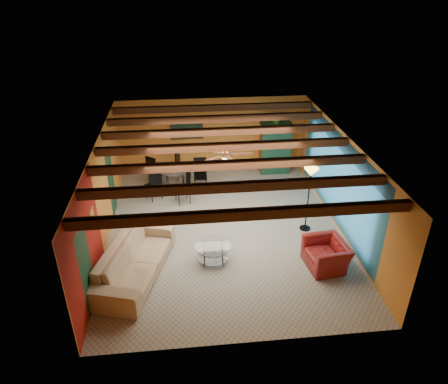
{
  "coord_description": "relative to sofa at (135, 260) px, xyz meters",
  "views": [
    {
      "loc": [
        -1.06,
        -9.72,
        6.61
      ],
      "look_at": [
        0.0,
        0.2,
        1.15
      ],
      "focal_mm": 33.15,
      "sensor_mm": 36.0,
      "label": 1
    }
  ],
  "objects": [
    {
      "name": "ceiling_fan",
      "position": [
        2.35,
        1.63,
        1.93
      ],
      "size": [
        1.5,
        1.5,
        0.44
      ],
      "primitive_type": null,
      "color": "#472614",
      "rests_on": "ceiling"
    },
    {
      "name": "sofa",
      "position": [
        0.0,
        0.0,
        0.0
      ],
      "size": [
        1.92,
        3.14,
        0.86
      ],
      "primitive_type": "imported",
      "rotation": [
        0.0,
        0.0,
        1.29
      ],
      "color": "tan",
      "rests_on": "ground"
    },
    {
      "name": "floor_lamp",
      "position": [
        4.65,
        1.5,
        0.53
      ],
      "size": [
        0.4,
        0.4,
        1.93
      ],
      "primitive_type": null,
      "rotation": [
        0.0,
        0.0,
        0.02
      ],
      "color": "black",
      "rests_on": "ground"
    },
    {
      "name": "armoire",
      "position": [
        4.55,
        5.33,
        0.46
      ],
      "size": [
        1.02,
        0.51,
        1.78
      ],
      "primitive_type": "cube",
      "rotation": [
        0.0,
        0.0,
        -0.02
      ],
      "color": "brown",
      "rests_on": "ground"
    },
    {
      "name": "painting",
      "position": [
        1.45,
        5.59,
        1.22
      ],
      "size": [
        1.05,
        0.03,
        0.65
      ],
      "primitive_type": "cube",
      "color": "black",
      "rests_on": "wall_back"
    },
    {
      "name": "coffee_table",
      "position": [
        1.91,
        0.32,
        -0.2
      ],
      "size": [
        0.95,
        0.95,
        0.46
      ],
      "primitive_type": null,
      "rotation": [
        0.0,
        0.0,
        -0.05
      ],
      "color": "silver",
      "rests_on": "ground"
    },
    {
      "name": "dining_table",
      "position": [
        0.98,
        4.19,
        0.13
      ],
      "size": [
        2.22,
        2.22,
        1.11
      ],
      "primitive_type": null,
      "rotation": [
        0.0,
        0.0,
        -0.04
      ],
      "color": "white",
      "rests_on": "ground"
    },
    {
      "name": "vase",
      "position": [
        0.98,
        4.19,
        0.78
      ],
      "size": [
        0.24,
        0.24,
        0.2
      ],
      "primitive_type": "imported",
      "rotation": [
        0.0,
        0.0,
        0.26
      ],
      "color": "orange",
      "rests_on": "dining_table"
    },
    {
      "name": "armchair",
      "position": [
        4.68,
        -0.17,
        -0.08
      ],
      "size": [
        1.05,
        1.17,
        0.69
      ],
      "primitive_type": "imported",
      "rotation": [
        0.0,
        0.0,
        -1.45
      ],
      "color": "maroon",
      "rests_on": "ground"
    },
    {
      "name": "room",
      "position": [
        2.35,
        1.74,
        1.93
      ],
      "size": [
        6.52,
        8.01,
        2.71
      ],
      "color": "gray",
      "rests_on": "ground"
    },
    {
      "name": "potted_plant",
      "position": [
        4.55,
        5.33,
        1.61
      ],
      "size": [
        0.48,
        0.42,
        0.52
      ],
      "primitive_type": "imported",
      "rotation": [
        0.0,
        0.0,
        0.04
      ],
      "color": "#26661E",
      "rests_on": "armoire"
    }
  ]
}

